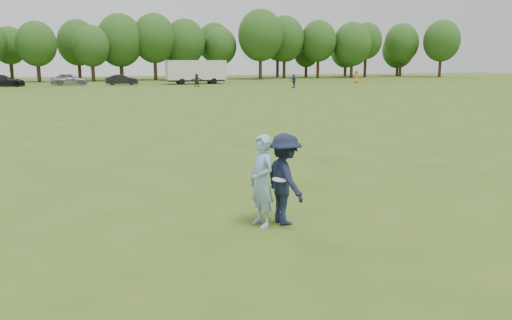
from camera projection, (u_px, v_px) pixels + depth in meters
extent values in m
plane|color=#365317|center=(292.00, 218.00, 10.18)|extent=(200.00, 200.00, 0.00)
imported|color=#88A8D3|center=(262.00, 181.00, 9.54)|extent=(0.55, 0.72, 1.79)
imported|color=#171D32|center=(285.00, 179.00, 9.68)|extent=(0.79, 1.22, 1.79)
imported|color=navy|center=(294.00, 81.00, 58.34)|extent=(0.66, 1.01, 1.60)
imported|color=orange|center=(356.00, 76.00, 71.13)|extent=(1.09, 0.97, 1.87)
imported|color=#2A2A2A|center=(197.00, 80.00, 60.30)|extent=(1.53, 0.62, 1.61)
imported|color=black|center=(3.00, 81.00, 61.12)|extent=(5.10, 2.17, 1.47)
imported|color=gray|center=(69.00, 79.00, 64.82)|extent=(4.59, 1.92, 1.55)
imported|color=black|center=(122.00, 80.00, 65.20)|extent=(4.27, 1.95, 1.36)
cone|color=orange|center=(346.00, 89.00, 53.99)|extent=(0.28, 0.28, 0.30)
cylinder|color=white|center=(279.00, 180.00, 9.38)|extent=(0.32, 0.32, 0.05)
cube|color=silver|center=(196.00, 70.00, 67.97)|extent=(8.00, 2.50, 2.60)
cube|color=black|center=(196.00, 80.00, 68.25)|extent=(7.60, 2.30, 0.25)
cylinder|color=black|center=(182.00, 82.00, 66.39)|extent=(0.80, 0.25, 0.80)
cylinder|color=black|center=(178.00, 81.00, 68.70)|extent=(0.80, 0.25, 0.80)
cylinder|color=black|center=(214.00, 81.00, 67.83)|extent=(0.80, 0.25, 0.80)
cylinder|color=black|center=(209.00, 81.00, 70.14)|extent=(0.80, 0.25, 0.80)
cube|color=#333333|center=(164.00, 80.00, 66.80)|extent=(1.20, 0.15, 0.12)
cylinder|color=#332114|center=(39.00, 71.00, 74.25)|extent=(0.56, 0.56, 3.14)
ellipsoid|color=#224115|center=(36.00, 44.00, 73.46)|extent=(5.78, 5.78, 6.64)
cylinder|color=#332114|center=(93.00, 72.00, 76.55)|extent=(0.56, 0.56, 3.01)
ellipsoid|color=#224115|center=(91.00, 46.00, 75.80)|extent=(5.46, 5.46, 6.28)
cylinder|color=#332114|center=(121.00, 70.00, 80.18)|extent=(0.56, 0.56, 3.23)
ellipsoid|color=#224115|center=(120.00, 40.00, 79.25)|extent=(7.29, 7.29, 8.38)
cylinder|color=#332114|center=(155.00, 68.00, 81.81)|extent=(0.56, 0.56, 3.77)
ellipsoid|color=#224115|center=(154.00, 38.00, 80.86)|extent=(6.95, 6.95, 8.00)
cylinder|color=#332114|center=(186.00, 70.00, 84.07)|extent=(0.56, 0.56, 3.33)
ellipsoid|color=#224115|center=(185.00, 42.00, 83.19)|extent=(6.71, 6.71, 7.71)
cylinder|color=#332114|center=(221.00, 70.00, 86.35)|extent=(0.56, 0.56, 3.22)
ellipsoid|color=#224115|center=(220.00, 46.00, 85.57)|extent=(5.54, 5.54, 6.37)
cylinder|color=#332114|center=(260.00, 67.00, 85.58)|extent=(0.56, 0.56, 4.15)
ellipsoid|color=#224115|center=(260.00, 35.00, 84.55)|extent=(7.59, 7.59, 8.73)
cylinder|color=#332114|center=(284.00, 67.00, 90.79)|extent=(0.56, 0.56, 3.95)
ellipsoid|color=#224115|center=(284.00, 39.00, 89.81)|extent=(7.16, 7.16, 8.24)
cylinder|color=#332114|center=(318.00, 67.00, 91.52)|extent=(0.56, 0.56, 3.90)
ellipsoid|color=#224115|center=(318.00, 41.00, 90.60)|extent=(6.49, 6.49, 7.46)
cylinder|color=#332114|center=(351.00, 69.00, 92.52)|extent=(0.56, 0.56, 3.16)
ellipsoid|color=#224115|center=(352.00, 44.00, 91.63)|extent=(6.99, 6.99, 8.04)
cylinder|color=#332114|center=(365.00, 66.00, 96.09)|extent=(0.56, 0.56, 4.29)
ellipsoid|color=#224115|center=(366.00, 41.00, 95.17)|extent=(6.02, 6.02, 6.93)
cylinder|color=#332114|center=(400.00, 67.00, 100.59)|extent=(0.56, 0.56, 3.68)
ellipsoid|color=#224115|center=(402.00, 43.00, 99.66)|extent=(6.78, 6.78, 7.80)
cylinder|color=#332114|center=(440.00, 67.00, 96.99)|extent=(0.56, 0.56, 3.96)
ellipsoid|color=#224115|center=(442.00, 41.00, 96.02)|extent=(6.93, 6.93, 7.96)
cylinder|color=#332114|center=(12.00, 70.00, 81.01)|extent=(0.56, 0.56, 3.29)
ellipsoid|color=#224115|center=(9.00, 45.00, 80.25)|extent=(5.30, 5.30, 6.09)
cylinder|color=#332114|center=(80.00, 70.00, 85.79)|extent=(0.56, 0.56, 3.28)
ellipsoid|color=#224115|center=(78.00, 43.00, 84.91)|extent=(6.78, 6.78, 7.79)
cylinder|color=#332114|center=(122.00, 70.00, 86.66)|extent=(0.56, 0.56, 3.11)
ellipsoid|color=#224115|center=(121.00, 47.00, 85.91)|extent=(5.34, 5.34, 6.14)
cylinder|color=#332114|center=(174.00, 68.00, 91.01)|extent=(0.56, 0.56, 3.50)
ellipsoid|color=#224115|center=(174.00, 47.00, 90.27)|extent=(4.82, 4.82, 5.54)
cylinder|color=#332114|center=(215.00, 67.00, 94.08)|extent=(0.56, 0.56, 3.80)
ellipsoid|color=#224115|center=(214.00, 42.00, 93.18)|extent=(6.34, 6.34, 7.29)
cylinder|color=#332114|center=(277.00, 67.00, 96.41)|extent=(0.56, 0.56, 3.84)
ellipsoid|color=#224115|center=(278.00, 45.00, 95.61)|extent=(5.09, 5.09, 5.86)
cylinder|color=#332114|center=(306.00, 70.00, 97.27)|extent=(0.56, 0.56, 2.58)
ellipsoid|color=#224115|center=(306.00, 53.00, 96.61)|extent=(4.86, 4.86, 5.59)
cylinder|color=#332114|center=(345.00, 70.00, 101.70)|extent=(0.56, 0.56, 2.62)
ellipsoid|color=#224115|center=(346.00, 50.00, 100.93)|extent=(6.11, 6.11, 7.02)
cylinder|color=#332114|center=(397.00, 70.00, 104.26)|extent=(0.56, 0.56, 2.54)
ellipsoid|color=#224115|center=(398.00, 50.00, 103.47)|extent=(6.47, 6.47, 7.44)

